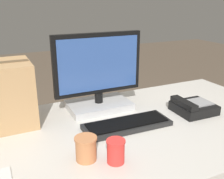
# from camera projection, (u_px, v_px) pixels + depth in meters

# --- Properties ---
(monitor) EXTENTS (0.48, 0.22, 0.41)m
(monitor) POSITION_uv_depth(u_px,v_px,m) (99.00, 79.00, 1.40)
(monitor) COLOR #B7B7B7
(monitor) RESTS_ON office_desk
(keyboard) EXTENTS (0.42, 0.16, 0.03)m
(keyboard) POSITION_uv_depth(u_px,v_px,m) (127.00, 125.00, 1.24)
(keyboard) COLOR black
(keyboard) RESTS_ON office_desk
(desk_phone) EXTENTS (0.20, 0.19, 0.08)m
(desk_phone) POSITION_uv_depth(u_px,v_px,m) (193.00, 107.00, 1.40)
(desk_phone) COLOR black
(desk_phone) RESTS_ON office_desk
(paper_cup_left) EXTENTS (0.09, 0.09, 0.09)m
(paper_cup_left) POSITION_uv_depth(u_px,v_px,m) (86.00, 148.00, 0.98)
(paper_cup_left) COLOR #BC7547
(paper_cup_left) RESTS_ON office_desk
(paper_cup_right) EXTENTS (0.07, 0.07, 0.09)m
(paper_cup_right) POSITION_uv_depth(u_px,v_px,m) (116.00, 151.00, 0.96)
(paper_cup_right) COLOR red
(paper_cup_right) RESTS_ON office_desk
(sticky_note_pad) EXTENTS (0.07, 0.07, 0.01)m
(sticky_note_pad) POSITION_uv_depth(u_px,v_px,m) (0.00, 176.00, 0.90)
(sticky_note_pad) COLOR silver
(sticky_note_pad) RESTS_ON office_desk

